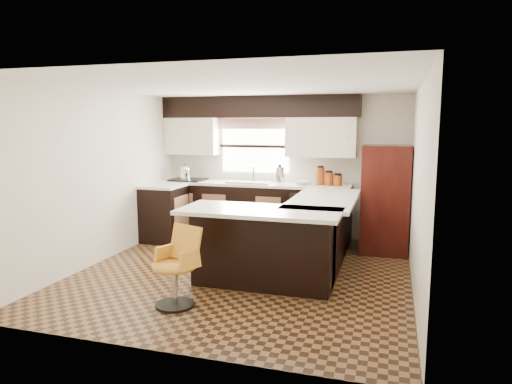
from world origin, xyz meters
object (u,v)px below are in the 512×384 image
(peninsula_long, at_px, (320,233))
(refrigerator, at_px, (385,199))
(bar_chair, at_px, (174,267))
(peninsula_return, at_px, (264,248))

(peninsula_long, xyz_separation_m, refrigerator, (0.83, 0.95, 0.36))
(bar_chair, bearing_deg, peninsula_long, 78.40)
(peninsula_return, relative_size, bar_chair, 1.93)
(peninsula_return, bearing_deg, peninsula_long, 61.70)
(peninsula_long, distance_m, bar_chair, 2.27)
(peninsula_return, bearing_deg, bar_chair, -128.52)
(peninsula_long, relative_size, bar_chair, 2.28)
(peninsula_long, xyz_separation_m, peninsula_return, (-0.53, -0.97, 0.00))
(peninsula_long, xyz_separation_m, bar_chair, (-1.25, -1.89, -0.02))
(peninsula_return, bearing_deg, refrigerator, 54.88)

